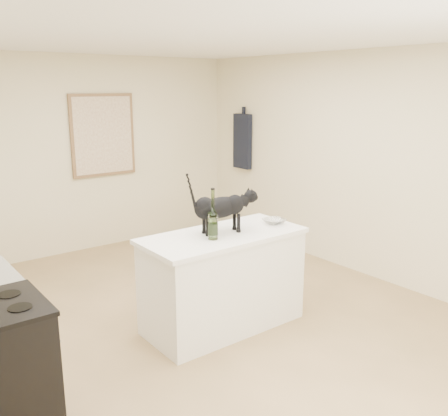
# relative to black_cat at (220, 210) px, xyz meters

# --- Properties ---
(floor) EXTENTS (5.50, 5.50, 0.00)m
(floor) POSITION_rel_black_cat_xyz_m (-0.09, 0.17, -1.11)
(floor) COLOR #A48257
(floor) RESTS_ON ground
(ceiling) EXTENTS (5.50, 5.50, 0.00)m
(ceiling) POSITION_rel_black_cat_xyz_m (-0.09, 0.17, 1.49)
(ceiling) COLOR white
(ceiling) RESTS_ON ground
(wall_back) EXTENTS (4.50, 0.00, 4.50)m
(wall_back) POSITION_rel_black_cat_xyz_m (-0.09, 2.92, 0.19)
(wall_back) COLOR beige
(wall_back) RESTS_ON ground
(wall_right) EXTENTS (0.00, 5.50, 5.50)m
(wall_right) POSITION_rel_black_cat_xyz_m (2.16, 0.17, 0.19)
(wall_right) COLOR beige
(wall_right) RESTS_ON ground
(island_base) EXTENTS (1.44, 0.67, 0.86)m
(island_base) POSITION_rel_black_cat_xyz_m (0.01, -0.03, -0.68)
(island_base) COLOR white
(island_base) RESTS_ON floor
(island_top) EXTENTS (1.50, 0.70, 0.04)m
(island_top) POSITION_rel_black_cat_xyz_m (0.01, -0.03, -0.23)
(island_top) COLOR white
(island_top) RESTS_ON island_base
(artwork_frame) EXTENTS (0.90, 0.03, 1.10)m
(artwork_frame) POSITION_rel_black_cat_xyz_m (0.21, 2.89, 0.44)
(artwork_frame) COLOR brown
(artwork_frame) RESTS_ON wall_back
(artwork_canvas) EXTENTS (0.82, 0.00, 1.02)m
(artwork_canvas) POSITION_rel_black_cat_xyz_m (0.21, 2.87, 0.44)
(artwork_canvas) COLOR beige
(artwork_canvas) RESTS_ON wall_back
(hanging_garment) EXTENTS (0.08, 0.34, 0.80)m
(hanging_garment) POSITION_rel_black_cat_xyz_m (2.10, 2.22, 0.29)
(hanging_garment) COLOR black
(hanging_garment) RESTS_ON wall_right
(black_cat) EXTENTS (0.63, 0.32, 0.42)m
(black_cat) POSITION_rel_black_cat_xyz_m (0.00, 0.00, 0.00)
(black_cat) COLOR black
(black_cat) RESTS_ON island_top
(wine_bottle) EXTENTS (0.11, 0.11, 0.40)m
(wine_bottle) POSITION_rel_black_cat_xyz_m (-0.17, -0.11, -0.01)
(wine_bottle) COLOR #3A5E25
(wine_bottle) RESTS_ON island_top
(glass_bowl) EXTENTS (0.22, 0.22, 0.05)m
(glass_bowl) POSITION_rel_black_cat_xyz_m (0.58, -0.09, -0.19)
(glass_bowl) COLOR silver
(glass_bowl) RESTS_ON island_top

